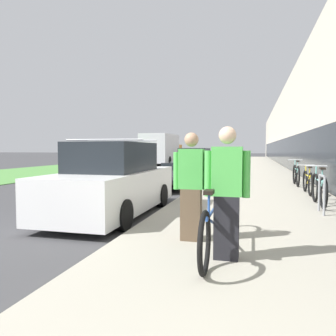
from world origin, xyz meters
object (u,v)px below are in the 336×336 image
at_px(person_bystander, 191,186).
at_px(bike_rack_hoop, 322,190).
at_px(parked_sedan_curbside, 113,182).
at_px(parked_sedan_far, 195,164).
at_px(person_rider, 227,193).
at_px(cruiser_bike_nearest, 319,189).
at_px(cruiser_bike_farthest, 296,175).
at_px(cruiser_bike_middle, 308,182).
at_px(moving_truck, 162,149).
at_px(vintage_roadster_curbside, 172,178).
at_px(tandem_bicycle, 214,222).

height_order(person_bystander, bike_rack_hoop, person_bystander).
distance_m(parked_sedan_curbside, parked_sedan_far, 10.60).
distance_m(person_rider, parked_sedan_far, 13.72).
distance_m(person_rider, cruiser_bike_nearest, 4.97).
height_order(person_bystander, cruiser_bike_farthest, person_bystander).
relative_size(person_bystander, cruiser_bike_farthest, 0.91).
bearing_deg(cruiser_bike_middle, person_bystander, -113.15).
bearing_deg(bike_rack_hoop, cruiser_bike_farthest, 88.46).
relative_size(bike_rack_hoop, cruiser_bike_farthest, 0.47).
bearing_deg(moving_truck, person_bystander, -73.35).
bearing_deg(cruiser_bike_farthest, person_rider, -101.87).
bearing_deg(vintage_roadster_curbside, bike_rack_hoop, -45.59).
xyz_separation_m(cruiser_bike_nearest, vintage_roadster_curbside, (-4.63, 3.53, -0.13)).
distance_m(cruiser_bike_middle, parked_sedan_curbside, 6.21).
bearing_deg(vintage_roadster_curbside, parked_sedan_curbside, -91.29).
height_order(person_bystander, moving_truck, moving_truck).
xyz_separation_m(cruiser_bike_middle, cruiser_bike_farthest, (-0.05, 2.42, 0.03)).
bearing_deg(cruiser_bike_nearest, vintage_roadster_curbside, 142.65).
bearing_deg(parked_sedan_far, parked_sedan_curbside, -90.30).
xyz_separation_m(tandem_bicycle, moving_truck, (-8.12, 26.20, 0.94)).
distance_m(parked_sedan_far, moving_truck, 14.25).
height_order(person_rider, vintage_roadster_curbside, person_rider).
bearing_deg(tandem_bicycle, moving_truck, 107.23).
bearing_deg(person_bystander, cruiser_bike_middle, 66.85).
bearing_deg(cruiser_bike_middle, moving_truck, 117.48).
distance_m(cruiser_bike_farthest, vintage_roadster_curbside, 4.77).
bearing_deg(vintage_roadster_curbside, tandem_bicycle, -71.99).
distance_m(person_rider, cruiser_bike_farthest, 9.39).
relative_size(tandem_bicycle, moving_truck, 0.36).
distance_m(person_rider, cruiser_bike_middle, 7.05).
height_order(tandem_bicycle, vintage_roadster_curbside, tandem_bicycle).
xyz_separation_m(person_bystander, bike_rack_hoop, (2.37, 2.78, -0.32)).
xyz_separation_m(person_rider, parked_sedan_far, (-2.78, 13.43, -0.28)).
height_order(person_rider, moving_truck, moving_truck).
height_order(person_rider, bike_rack_hoop, person_rider).
distance_m(vintage_roadster_curbside, parked_sedan_far, 5.35).
height_order(person_bystander, cruiser_bike_nearest, person_bystander).
xyz_separation_m(cruiser_bike_nearest, moving_truck, (-10.23, 21.98, 0.93)).
xyz_separation_m(person_bystander, cruiser_bike_nearest, (2.51, 3.83, -0.43)).
bearing_deg(cruiser_bike_middle, cruiser_bike_farthest, 91.15).
xyz_separation_m(bike_rack_hoop, moving_truck, (-10.09, 23.03, 0.82)).
xyz_separation_m(person_bystander, moving_truck, (-7.72, 25.81, 0.50)).
bearing_deg(cruiser_bike_farthest, bike_rack_hoop, -91.54).
bearing_deg(bike_rack_hoop, person_bystander, -130.52).
bearing_deg(moving_truck, parked_sedan_curbside, -76.97).
xyz_separation_m(person_rider, moving_truck, (-8.32, 26.54, 0.48)).
relative_size(tandem_bicycle, parked_sedan_curbside, 0.60).
relative_size(cruiser_bike_nearest, parked_sedan_curbside, 0.41).
xyz_separation_m(parked_sedan_far, moving_truck, (-5.54, 13.11, 0.76)).
bearing_deg(parked_sedan_curbside, person_bystander, -43.23).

